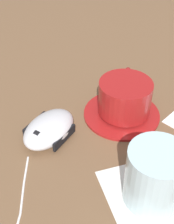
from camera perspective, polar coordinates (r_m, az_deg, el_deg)
name	(u,v)px	position (r m, az deg, el deg)	size (l,w,h in m)	color
ground_plane	(122,133)	(0.53, 6.35, -3.84)	(3.00, 3.00, 0.00)	brown
saucer	(122,113)	(0.56, 6.35, -0.19)	(0.14, 0.14, 0.01)	maroon
coffee_cup	(125,96)	(0.54, 6.96, 2.85)	(0.10, 0.10, 0.06)	maroon
computer_mouse	(49,129)	(0.51, -6.98, -3.05)	(0.12, 0.09, 0.04)	silver
napkin_under_glass	(149,194)	(0.45, 11.29, -14.47)	(0.12, 0.12, 0.00)	silver
drinking_glass	(155,176)	(0.42, 12.33, -11.37)	(0.08, 0.08, 0.08)	silver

